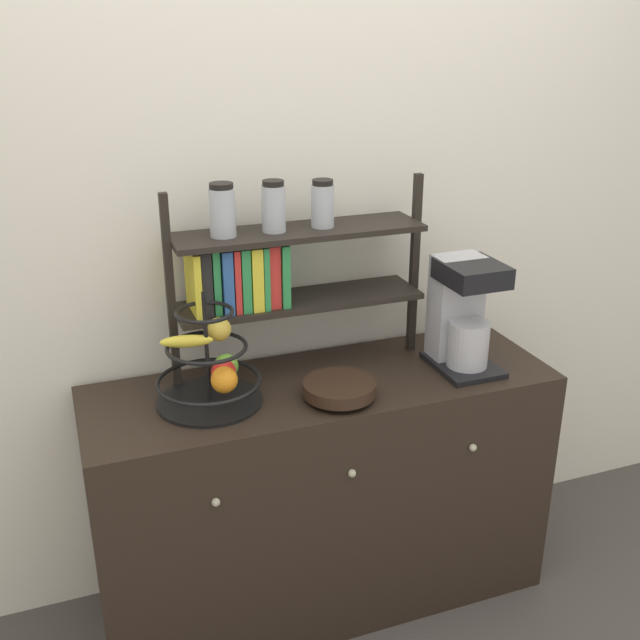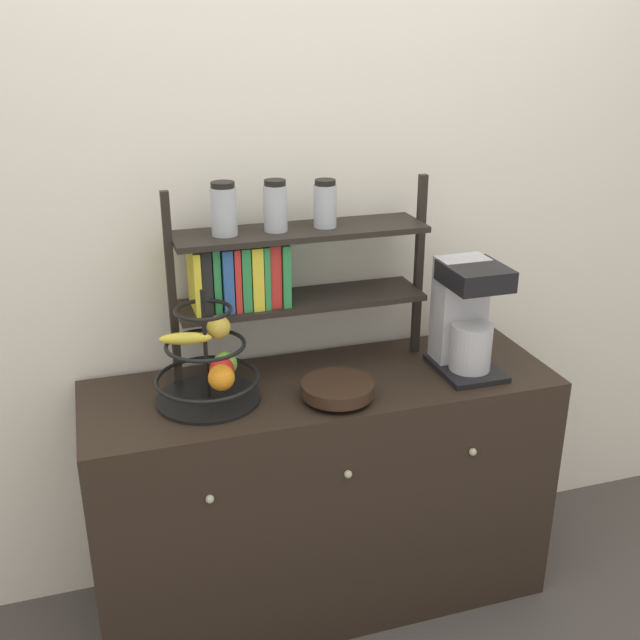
{
  "view_description": "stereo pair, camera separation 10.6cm",
  "coord_description": "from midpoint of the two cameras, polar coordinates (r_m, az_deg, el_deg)",
  "views": [
    {
      "loc": [
        -0.73,
        -1.7,
        1.86
      ],
      "look_at": [
        -0.01,
        0.24,
        1.02
      ],
      "focal_mm": 42.0,
      "sensor_mm": 36.0,
      "label": 1
    },
    {
      "loc": [
        -0.63,
        -1.74,
        1.86
      ],
      "look_at": [
        -0.01,
        0.24,
        1.02
      ],
      "focal_mm": 42.0,
      "sensor_mm": 36.0,
      "label": 2
    }
  ],
  "objects": [
    {
      "name": "ground_plane",
      "position": [
        2.62,
        0.9,
        -23.19
      ],
      "size": [
        12.0,
        12.0,
        0.0
      ],
      "primitive_type": "plane",
      "color": "#47423D"
    },
    {
      "name": "wall_back",
      "position": [
        2.41,
        -3.48,
        8.53
      ],
      "size": [
        7.0,
        0.05,
        2.6
      ],
      "primitive_type": "cube",
      "color": "silver",
      "rests_on": "ground_plane"
    },
    {
      "name": "coffee_maker",
      "position": [
        2.4,
        9.55,
        0.53
      ],
      "size": [
        0.19,
        0.25,
        0.36
      ],
      "color": "black",
      "rests_on": "sideboard"
    },
    {
      "name": "wooden_bowl",
      "position": [
        2.21,
        0.1,
        -5.28
      ],
      "size": [
        0.22,
        0.22,
        0.05
      ],
      "color": "black",
      "rests_on": "sideboard"
    },
    {
      "name": "fruit_stand",
      "position": [
        2.18,
        -9.61,
        -3.66
      ],
      "size": [
        0.31,
        0.31,
        0.34
      ],
      "color": "black",
      "rests_on": "sideboard"
    },
    {
      "name": "shelf_hutch",
      "position": [
        2.27,
        -5.44,
        4.35
      ],
      "size": [
        0.82,
        0.2,
        0.61
      ],
      "color": "black",
      "rests_on": "sideboard"
    },
    {
      "name": "sideboard",
      "position": [
        2.53,
        -1.05,
        -13.04
      ],
      "size": [
        1.46,
        0.5,
        0.81
      ],
      "color": "black",
      "rests_on": "ground_plane"
    }
  ]
}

